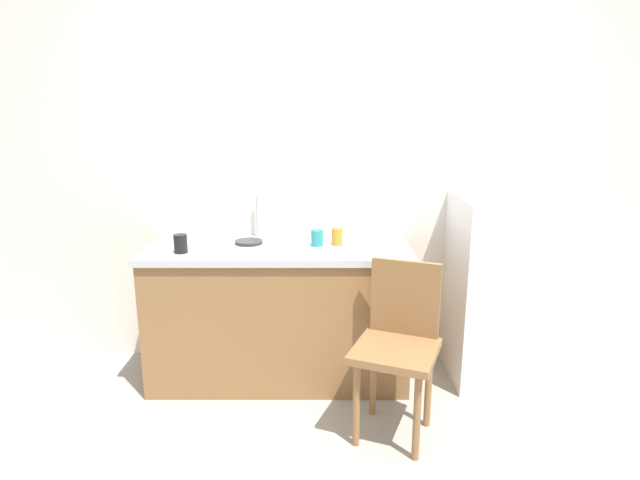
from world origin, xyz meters
TOP-DOWN VIEW (x-y plane):
  - ground_plane at (0.00, 0.00)m, footprint 8.00×8.00m
  - back_wall at (0.00, 1.00)m, footprint 4.80×0.10m
  - cabinet_base at (-0.32, 0.65)m, footprint 1.54×0.60m
  - countertop at (-0.32, 0.65)m, footprint 1.58×0.64m
  - faucet at (-0.47, 0.90)m, footprint 0.02×0.02m
  - refrigerator at (1.05, 0.66)m, footprint 0.59×0.57m
  - chair at (0.33, 0.08)m, footprint 0.52×0.52m
  - hotplate at (-0.51, 0.71)m, footprint 0.17×0.17m
  - cup_black at (-0.86, 0.50)m, footprint 0.08×0.08m
  - cup_teal at (-0.09, 0.66)m, footprint 0.07×0.07m
  - cup_orange at (0.03, 0.68)m, footprint 0.07×0.07m

SIDE VIEW (x-z plane):
  - ground_plane at x=0.00m, z-range 0.00..0.00m
  - cabinet_base at x=-0.32m, z-range 0.00..0.81m
  - chair at x=0.33m, z-range 0.05..0.94m
  - refrigerator at x=1.05m, z-range 0.00..1.14m
  - countertop at x=-0.32m, z-range 0.81..0.85m
  - hotplate at x=-0.51m, z-range 0.85..0.87m
  - cup_teal at x=-0.09m, z-range 0.85..0.95m
  - cup_orange at x=0.03m, z-range 0.85..0.95m
  - cup_black at x=-0.86m, z-range 0.85..0.96m
  - faucet at x=-0.47m, z-range 0.85..1.12m
  - back_wall at x=0.00m, z-range 0.00..2.48m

